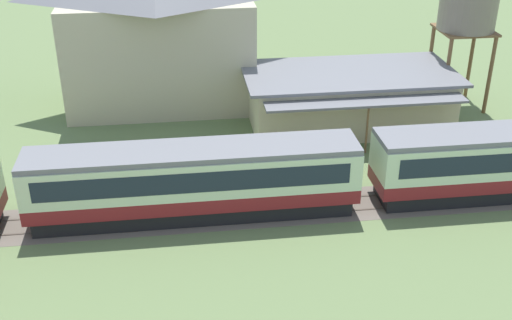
# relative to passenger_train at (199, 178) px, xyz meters

# --- Properties ---
(ground_plane) EXTENTS (600.00, 600.00, 0.00)m
(ground_plane) POSITION_rel_passenger_train_xyz_m (-5.96, 0.14, -2.24)
(ground_plane) COLOR #607547
(passenger_train) EXTENTS (55.35, 3.04, 4.03)m
(passenger_train) POSITION_rel_passenger_train_xyz_m (0.00, 0.00, 0.00)
(passenger_train) COLOR maroon
(passenger_train) RESTS_ON ground_plane
(railway_track) EXTENTS (108.08, 3.60, 0.04)m
(railway_track) POSITION_rel_passenger_train_xyz_m (7.83, 0.00, -2.23)
(railway_track) COLOR #665B51
(railway_track) RESTS_ON ground_plane
(station_building) EXTENTS (14.67, 8.57, 3.88)m
(station_building) POSITION_rel_passenger_train_xyz_m (11.02, 10.84, -0.27)
(station_building) COLOR beige
(station_building) RESTS_ON ground_plane
(station_house_grey_roof) EXTENTS (14.59, 8.15, 11.01)m
(station_house_grey_roof) POSITION_rel_passenger_train_xyz_m (-1.95, 16.52, 3.45)
(station_house_grey_roof) COLOR #BCB293
(station_house_grey_roof) RESTS_ON ground_plane
(water_tower) EXTENTS (4.27, 4.27, 9.50)m
(water_tower) POSITION_rel_passenger_train_xyz_m (19.96, 13.07, 5.30)
(water_tower) COLOR brown
(water_tower) RESTS_ON ground_plane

